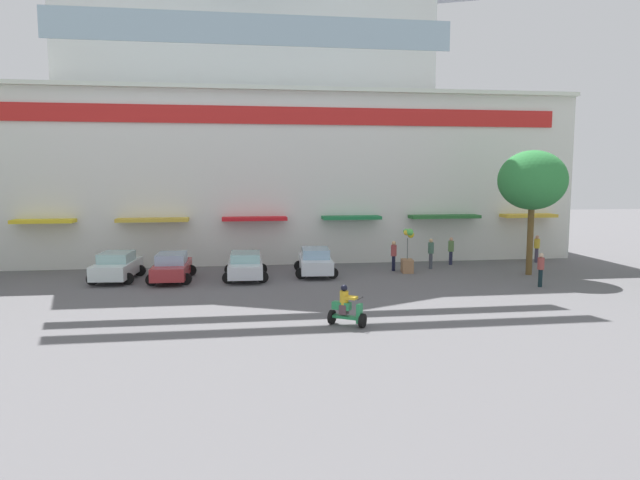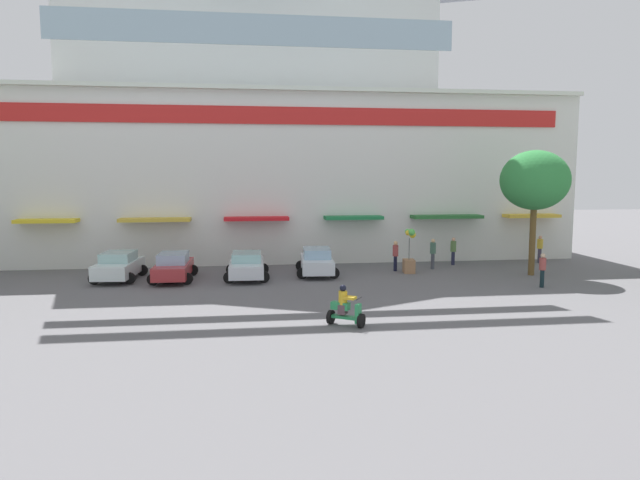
% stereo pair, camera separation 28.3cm
% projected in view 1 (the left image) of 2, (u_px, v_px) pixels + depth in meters
% --- Properties ---
extents(ground_plane, '(128.00, 128.00, 0.00)m').
position_uv_depth(ground_plane, '(273.00, 351.00, 17.85)').
color(ground_plane, '#605F62').
extents(colonial_building, '(41.05, 16.72, 20.57)m').
position_uv_depth(colonial_building, '(250.00, 128.00, 39.52)').
color(colonial_building, silver).
rests_on(colonial_building, ground).
extents(plaza_tree_1, '(3.72, 3.43, 6.79)m').
position_uv_depth(plaza_tree_1, '(533.00, 181.00, 30.81)').
color(plaza_tree_1, brown).
rests_on(plaza_tree_1, ground).
extents(parked_car_0, '(2.55, 4.08, 1.48)m').
position_uv_depth(parked_car_0, '(117.00, 266.00, 29.61)').
color(parked_car_0, silver).
rests_on(parked_car_0, ground).
extents(parked_car_1, '(2.32, 4.15, 1.44)m').
position_uv_depth(parked_car_1, '(172.00, 267.00, 29.56)').
color(parked_car_1, '#A82E32').
rests_on(parked_car_1, ground).
extents(parked_car_2, '(2.42, 4.08, 1.41)m').
position_uv_depth(parked_car_2, '(246.00, 265.00, 30.07)').
color(parked_car_2, silver).
rests_on(parked_car_2, ground).
extents(parked_car_3, '(2.46, 4.11, 1.47)m').
position_uv_depth(parked_car_3, '(315.00, 261.00, 31.28)').
color(parked_car_3, silver).
rests_on(parked_car_3, ground).
extents(scooter_rider_3, '(1.41, 1.19, 1.52)m').
position_uv_depth(scooter_rider_3, '(347.00, 309.00, 20.79)').
color(scooter_rider_3, black).
rests_on(scooter_rider_3, ground).
extents(pedestrian_0, '(0.46, 0.46, 1.77)m').
position_uv_depth(pedestrian_0, '(431.00, 252.00, 33.18)').
color(pedestrian_0, '#40444D').
rests_on(pedestrian_0, ground).
extents(pedestrian_1, '(0.37, 0.37, 1.68)m').
position_uv_depth(pedestrian_1, '(451.00, 249.00, 34.71)').
color(pedestrian_1, '#22243C').
rests_on(pedestrian_1, ground).
extents(pedestrian_2, '(0.45, 0.45, 1.72)m').
position_uv_depth(pedestrian_2, '(394.00, 254.00, 32.50)').
color(pedestrian_2, black).
rests_on(pedestrian_2, ground).
extents(pedestrian_3, '(0.40, 0.40, 1.71)m').
position_uv_depth(pedestrian_3, '(537.00, 247.00, 35.61)').
color(pedestrian_3, '#433D4E').
rests_on(pedestrian_3, ground).
extents(pedestrian_4, '(0.46, 0.46, 1.69)m').
position_uv_depth(pedestrian_4, '(541.00, 267.00, 27.88)').
color(pedestrian_4, black).
rests_on(pedestrian_4, ground).
extents(balloon_vendor_cart, '(0.71, 0.97, 2.51)m').
position_uv_depth(balloon_vendor_cart, '(408.00, 254.00, 31.93)').
color(balloon_vendor_cart, '#9C724E').
rests_on(balloon_vendor_cart, ground).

